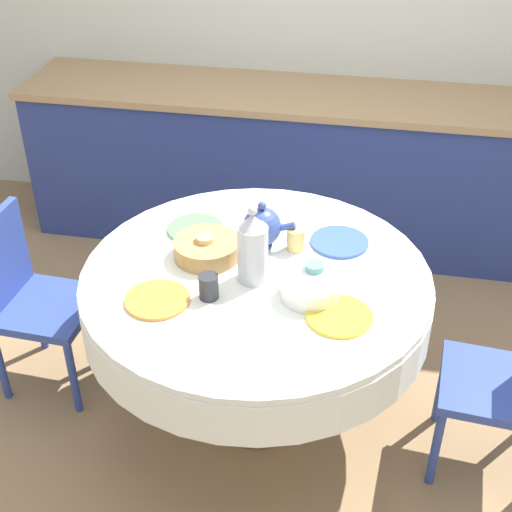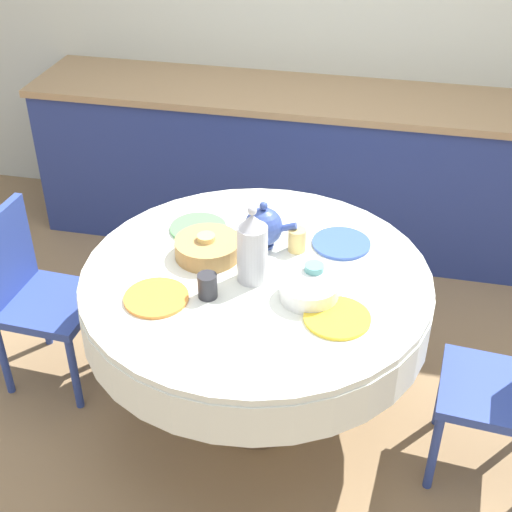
{
  "view_description": "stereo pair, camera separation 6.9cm",
  "coord_description": "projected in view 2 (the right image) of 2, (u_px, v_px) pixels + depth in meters",
  "views": [
    {
      "loc": [
        0.42,
        -2.22,
        2.38
      ],
      "look_at": [
        0.0,
        0.0,
        0.85
      ],
      "focal_mm": 50.0,
      "sensor_mm": 36.0,
      "label": 1
    },
    {
      "loc": [
        0.48,
        -2.21,
        2.38
      ],
      "look_at": [
        0.0,
        0.0,
        0.85
      ],
      "focal_mm": 50.0,
      "sensor_mm": 36.0,
      "label": 2
    }
  ],
  "objects": [
    {
      "name": "cup_near_right",
      "position": [
        314.0,
        275.0,
        2.68
      ],
      "size": [
        0.07,
        0.07,
        0.1
      ],
      "primitive_type": "cylinder",
      "color": "#5BA39E",
      "rests_on": "dining_table"
    },
    {
      "name": "dining_table",
      "position": [
        256.0,
        298.0,
        2.84
      ],
      "size": [
        1.38,
        1.38,
        0.77
      ],
      "color": "brown",
      "rests_on": "ground_plane"
    },
    {
      "name": "plate_near_right",
      "position": [
        337.0,
        318.0,
        2.54
      ],
      "size": [
        0.24,
        0.24,
        0.01
      ],
      "primitive_type": "cylinder",
      "color": "yellow",
      "rests_on": "dining_table"
    },
    {
      "name": "cup_far_right",
      "position": [
        297.0,
        240.0,
        2.88
      ],
      "size": [
        0.07,
        0.07,
        0.1
      ],
      "primitive_type": "cylinder",
      "color": "#DBB766",
      "rests_on": "dining_table"
    },
    {
      "name": "cup_near_left",
      "position": [
        207.0,
        286.0,
        2.63
      ],
      "size": [
        0.07,
        0.07,
        0.1
      ],
      "primitive_type": "cylinder",
      "color": "#28282D",
      "rests_on": "dining_table"
    },
    {
      "name": "coffee_carafe",
      "position": [
        252.0,
        248.0,
        2.66
      ],
      "size": [
        0.12,
        0.12,
        0.32
      ],
      "color": "#B2B2B7",
      "rests_on": "dining_table"
    },
    {
      "name": "bread_basket",
      "position": [
        208.0,
        248.0,
        2.86
      ],
      "size": [
        0.27,
        0.27,
        0.07
      ],
      "primitive_type": "cylinder",
      "color": "#AD844C",
      "rests_on": "dining_table"
    },
    {
      "name": "wall_back",
      "position": [
        327.0,
        7.0,
        3.99
      ],
      "size": [
        7.0,
        0.05,
        2.6
      ],
      "color": "beige",
      "rests_on": "ground_plane"
    },
    {
      "name": "cup_far_left",
      "position": [
        206.0,
        245.0,
        2.85
      ],
      "size": [
        0.07,
        0.07,
        0.1
      ],
      "primitive_type": "cylinder",
      "color": "#DBB766",
      "rests_on": "dining_table"
    },
    {
      "name": "chair_right",
      "position": [
        33.0,
        290.0,
        3.17
      ],
      "size": [
        0.42,
        0.42,
        0.85
      ],
      "rotation": [
        0.0,
        0.0,
        -1.62
      ],
      "color": "#2D428E",
      "rests_on": "ground_plane"
    },
    {
      "name": "plate_near_left",
      "position": [
        156.0,
        298.0,
        2.63
      ],
      "size": [
        0.24,
        0.24,
        0.01
      ],
      "primitive_type": "cylinder",
      "color": "orange",
      "rests_on": "dining_table"
    },
    {
      "name": "kitchen_counter",
      "position": [
        312.0,
        168.0,
        4.19
      ],
      "size": [
        3.24,
        0.64,
        0.92
      ],
      "color": "navy",
      "rests_on": "ground_plane"
    },
    {
      "name": "plate_far_left",
      "position": [
        198.0,
        228.0,
        3.04
      ],
      "size": [
        0.24,
        0.24,
        0.01
      ],
      "primitive_type": "cylinder",
      "color": "#5BA85B",
      "rests_on": "dining_table"
    },
    {
      "name": "plate_far_right",
      "position": [
        341.0,
        243.0,
        2.94
      ],
      "size": [
        0.24,
        0.24,
        0.01
      ],
      "primitive_type": "cylinder",
      "color": "#3856AD",
      "rests_on": "dining_table"
    },
    {
      "name": "teapot",
      "position": [
        264.0,
        227.0,
        2.89
      ],
      "size": [
        0.22,
        0.16,
        0.21
      ],
      "color": "#33478E",
      "rests_on": "dining_table"
    },
    {
      "name": "ground_plane",
      "position": [
        256.0,
        412.0,
        3.21
      ],
      "size": [
        12.0,
        12.0,
        0.0
      ],
      "primitive_type": "plane",
      "color": "#8E704C"
    },
    {
      "name": "fruit_bowl",
      "position": [
        309.0,
        290.0,
        2.63
      ],
      "size": [
        0.22,
        0.22,
        0.07
      ],
      "primitive_type": "cylinder",
      "color": "silver",
      "rests_on": "dining_table"
    }
  ]
}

